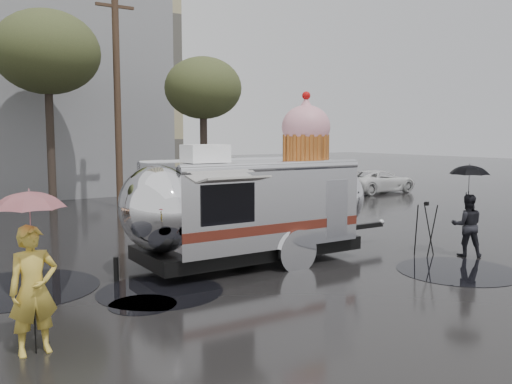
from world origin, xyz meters
TOP-DOWN VIEW (x-y plane):
  - ground at (0.00, 0.00)m, footprint 120.00×120.00m
  - puddles at (0.30, 2.41)m, footprint 11.47×8.83m
  - utility_pole at (2.50, 14.00)m, footprint 1.60×0.28m
  - tree_mid at (0.00, 15.00)m, footprint 4.20×4.20m
  - tree_right at (6.00, 13.00)m, footprint 3.36×3.36m
  - parked_cars at (11.78, 12.00)m, footprint 13.20×1.90m
  - airstream_trailer at (1.72, 2.73)m, footprint 7.93×3.05m
  - person_left at (-3.94, -0.16)m, footprint 0.68×0.47m
  - umbrella_pink at (-3.94, -0.16)m, footprint 1.19×1.19m
  - person_right at (6.58, 0.17)m, footprint 0.85×0.83m
  - umbrella_black at (6.58, 0.17)m, footprint 1.20×1.20m
  - tripod at (5.73, 0.78)m, footprint 0.57×0.55m

SIDE VIEW (x-z plane):
  - ground at x=0.00m, z-range 0.00..0.00m
  - puddles at x=0.30m, z-range 0.00..0.01m
  - parked_cars at x=11.78m, z-range -0.03..1.47m
  - person_right at x=6.58m, z-range 0.00..1.59m
  - tripod at x=5.73m, z-range 0.11..1.52m
  - person_left at x=-3.94m, z-range 0.00..1.85m
  - airstream_trailer at x=1.72m, z-range -0.64..3.63m
  - umbrella_pink at x=-3.94m, z-range 0.77..3.14m
  - umbrella_black at x=6.58m, z-range 0.77..3.14m
  - utility_pole at x=2.50m, z-range 0.12..9.12m
  - tree_right at x=6.00m, z-range 1.85..8.27m
  - tree_mid at x=0.00m, z-range 2.33..10.35m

